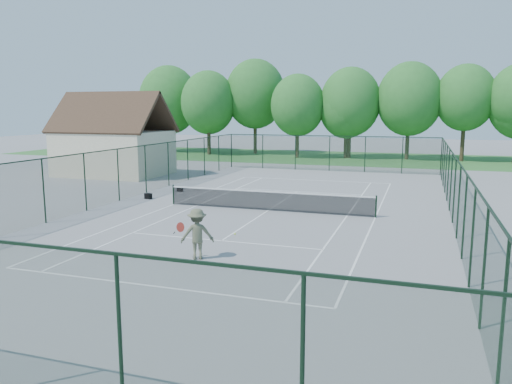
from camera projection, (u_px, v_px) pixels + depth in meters
ground at (268, 211)px, 26.06m from camera, size 140.00×140.00×0.00m
grass_far at (349, 158)px, 54.15m from camera, size 80.00×16.00×0.01m
court_lines at (268, 210)px, 26.06m from camera, size 11.05×23.85×0.01m
tennis_net at (268, 200)px, 25.96m from camera, size 11.08×0.08×1.10m
fence_enclosure at (268, 181)px, 25.80m from camera, size 18.05×36.05×3.02m
utility_building at (114, 136)px, 39.88m from camera, size 8.60×6.27×6.63m
tree_line_far at (350, 102)px, 53.17m from camera, size 39.40×6.40×9.70m
sports_bag_a at (148, 196)px, 29.43m from camera, size 0.45×0.31×0.33m
sports_bag_b at (180, 189)px, 32.09m from camera, size 0.38×0.26×0.28m
tennis_player at (197, 234)px, 17.52m from camera, size 2.17×1.10×1.81m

